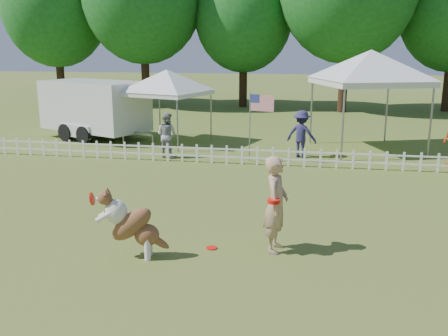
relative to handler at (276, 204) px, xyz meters
name	(u,v)px	position (x,y,z in m)	size (l,w,h in m)	color
ground	(226,251)	(-0.90, -0.20, -0.91)	(120.00, 120.00, 0.00)	#44621F
picket_fence	(265,156)	(-0.90, 6.80, -0.61)	(22.00, 0.08, 0.60)	white
handler	(276,204)	(0.00, 0.00, 0.00)	(0.66, 0.43, 1.81)	tan
dog	(133,224)	(-2.50, -0.79, -0.27)	(1.24, 0.41, 1.28)	brown
frisbee_on_turf	(212,248)	(-1.19, -0.14, -0.90)	(0.21, 0.21, 0.02)	red
canopy_tent_left	(168,108)	(-5.05, 9.89, 0.49)	(2.70, 2.70, 2.79)	silver
canopy_tent_right	(368,102)	(2.48, 9.92, 0.86)	(3.42, 3.42, 3.53)	silver
cargo_trailer	(95,109)	(-8.29, 10.35, 0.29)	(5.46, 2.40, 2.40)	silver
flag_pole	(250,127)	(-1.47, 7.29, 0.23)	(0.87, 0.09, 2.27)	gray
spectator_a	(167,135)	(-4.34, 7.39, -0.14)	(0.75, 0.58, 1.54)	#949499
spectator_b	(301,134)	(0.19, 8.23, -0.10)	(1.04, 0.60, 1.61)	#28254F
tree_far_left	(56,17)	(-15.90, 21.80, 4.59)	(6.60, 6.60, 11.00)	#17511A
tree_left	(143,7)	(-9.90, 21.30, 5.09)	(7.40, 7.40, 12.00)	#17511A
tree_center_left	(244,26)	(-3.90, 22.30, 3.99)	(6.00, 6.00, 9.80)	#17511A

